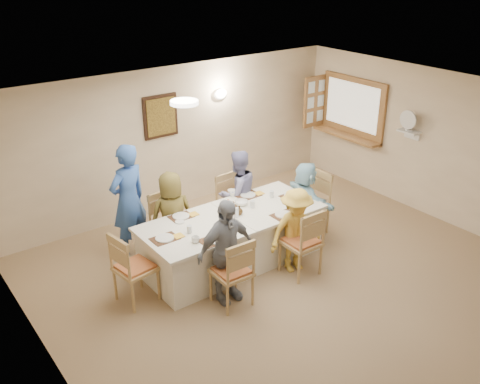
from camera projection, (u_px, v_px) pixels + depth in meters
ground at (314, 294)px, 7.18m from camera, size 7.00×7.00×0.00m
room_walls at (321, 191)px, 6.55m from camera, size 7.00×7.00×7.00m
wall_picture at (161, 116)px, 8.84m from camera, size 0.62×0.05×0.72m
wall_sconce at (221, 94)px, 9.39m from camera, size 0.26×0.09×0.18m
ceiling_light at (184, 102)px, 6.71m from camera, size 0.36×0.36×0.05m
serving_hatch at (353, 108)px, 10.06m from camera, size 0.06×1.50×1.15m
hatch_sill at (346, 135)px, 10.21m from camera, size 0.30×1.50×0.05m
shutter_door at (315, 101)px, 10.47m from camera, size 0.55×0.04×1.00m
fan_shelf at (409, 131)px, 9.07m from camera, size 0.22×0.36×0.03m
desk_fan at (409, 123)px, 8.99m from camera, size 0.30×0.30×0.28m
dining_table at (233, 239)px, 7.76m from camera, size 2.69×1.14×0.76m
chair_back_left at (169, 225)px, 7.98m from camera, size 0.50×0.50×0.95m
chair_back_right at (233, 204)px, 8.63m from camera, size 0.48×0.48×0.94m
chair_front_left at (231, 271)px, 6.80m from camera, size 0.49×0.49×0.99m
chair_front_right at (301, 241)px, 7.45m from camera, size 0.50×0.50×1.03m
chair_left_end at (135, 266)px, 6.86m from camera, size 0.55×0.55×1.02m
chair_right_end at (311, 203)px, 8.55m from camera, size 0.49×0.49×1.02m
diner_back_left at (172, 216)px, 7.81m from camera, size 0.81×0.66×1.34m
diner_back_right at (238, 193)px, 8.45m from camera, size 0.69×0.54×1.41m
diner_front_left at (226, 251)px, 6.80m from camera, size 0.85×0.37×1.44m
diner_front_right at (296, 230)px, 7.49m from camera, size 0.95×0.70×1.26m
diner_right_end at (305, 199)px, 8.43m from camera, size 1.28×0.77×1.24m
caregiver at (128, 200)px, 7.82m from camera, size 0.84×0.73×1.74m
placemat_fl at (214, 240)px, 6.97m from camera, size 0.38×0.28×0.01m
plate_fl at (214, 240)px, 6.97m from camera, size 0.25×0.25×0.02m
napkin_fl at (228, 237)px, 7.03m from camera, size 0.15×0.15×0.01m
placemat_fr at (284, 215)px, 7.62m from camera, size 0.35×0.26×0.01m
plate_fr at (284, 215)px, 7.62m from camera, size 0.25×0.25×0.02m
napkin_fr at (295, 213)px, 7.68m from camera, size 0.13×0.13×0.01m
placemat_bl at (181, 217)px, 7.58m from camera, size 0.33×0.25×0.01m
plate_bl at (181, 216)px, 7.58m from camera, size 0.24×0.24×0.02m
napkin_bl at (194, 214)px, 7.64m from camera, size 0.13×0.13×0.01m
placemat_br at (248, 195)px, 8.24m from camera, size 0.37×0.28×0.01m
plate_br at (248, 195)px, 8.23m from camera, size 0.24×0.24×0.01m
napkin_br at (259, 193)px, 8.29m from camera, size 0.13×0.13×0.01m
placemat_le at (165, 239)px, 7.00m from camera, size 0.35×0.26×0.01m
plate_le at (165, 238)px, 7.00m from camera, size 0.25×0.25×0.02m
napkin_le at (178, 236)px, 7.06m from camera, size 0.13×0.13×0.01m
placemat_re at (291, 196)px, 8.21m from camera, size 0.33×0.25×0.01m
plate_re at (291, 195)px, 8.21m from camera, size 0.23×0.23×0.01m
napkin_re at (302, 194)px, 8.27m from camera, size 0.14×0.14×0.01m
teacup_a at (195, 239)px, 6.91m from camera, size 0.18×0.18×0.08m
teacup_b at (232, 194)px, 8.18m from camera, size 0.11×0.11×0.08m
bowl_a at (229, 227)px, 7.24m from camera, size 0.25×0.25×0.05m
bowl_b at (241, 203)px, 7.93m from camera, size 0.21×0.21×0.06m
condiment_ketchup at (228, 208)px, 7.56m from camera, size 0.13×0.13×0.26m
condiment_brown at (234, 207)px, 7.66m from camera, size 0.09×0.09×0.18m
condiment_malt at (239, 210)px, 7.62m from camera, size 0.15×0.15×0.14m
drinking_glass at (222, 214)px, 7.54m from camera, size 0.06×0.06×0.10m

